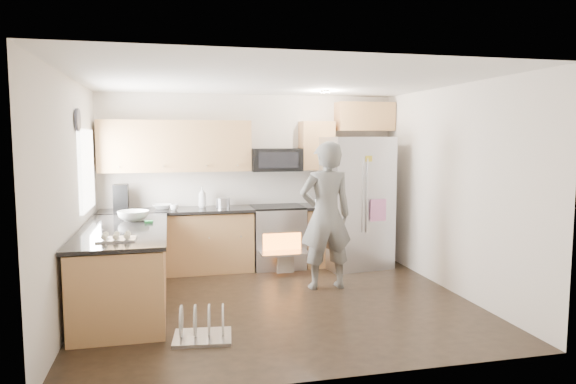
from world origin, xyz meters
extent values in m
plane|color=black|center=(0.00, 0.00, 0.00)|extent=(4.50, 4.50, 0.00)
cube|color=beige|center=(0.00, 2.00, 1.30)|extent=(4.50, 0.04, 2.60)
cube|color=beige|center=(0.00, -2.00, 1.30)|extent=(4.50, 0.04, 2.60)
cube|color=beige|center=(-2.25, 0.00, 1.30)|extent=(0.04, 4.00, 2.60)
cube|color=beige|center=(2.25, 0.00, 1.30)|extent=(0.04, 4.00, 2.60)
cube|color=white|center=(0.00, 0.00, 2.60)|extent=(4.50, 4.00, 0.04)
cube|color=white|center=(-2.23, 1.00, 1.55)|extent=(0.04, 1.00, 1.00)
cylinder|color=#FFE7CC|center=(0.90, 1.10, 2.58)|extent=(0.14, 0.14, 0.02)
cylinder|color=#474754|center=(-2.22, 0.45, 2.15)|extent=(0.03, 0.26, 0.26)
cube|color=#A87143|center=(-1.12, 1.70, 0.43)|extent=(2.15, 0.60, 0.87)
cube|color=black|center=(-1.12, 1.69, 0.91)|extent=(2.19, 0.64, 0.04)
cube|color=#A87143|center=(1.00, 1.70, 0.43)|extent=(0.50, 0.60, 0.87)
cube|color=black|center=(1.00, 1.69, 0.91)|extent=(0.54, 0.64, 0.04)
cube|color=#A87143|center=(-1.12, 1.83, 1.83)|extent=(2.16, 0.33, 0.74)
cube|color=#A87143|center=(1.00, 1.83, 1.83)|extent=(0.50, 0.33, 0.74)
cube|color=#A87143|center=(1.78, 1.83, 2.28)|extent=(0.90, 0.33, 0.44)
imported|color=silver|center=(-1.33, 1.79, 0.96)|extent=(0.28, 0.28, 0.07)
imported|color=silver|center=(-0.76, 1.81, 1.08)|extent=(0.12, 0.12, 0.31)
imported|color=silver|center=(-1.17, 1.58, 0.97)|extent=(0.11, 0.11, 0.09)
cylinder|color=#B7B7BC|center=(-0.46, 1.75, 0.99)|extent=(0.21, 0.21, 0.14)
cube|color=black|center=(-1.89, 1.71, 1.11)|extent=(0.20, 0.24, 0.37)
cylinder|color=#B7B7BC|center=(1.00, 1.75, 0.97)|extent=(0.11, 0.11, 0.09)
cube|color=#A87143|center=(-1.75, 0.25, 0.43)|extent=(0.90, 2.30, 0.87)
cube|color=black|center=(-1.75, 0.25, 0.91)|extent=(0.96, 2.36, 0.04)
imported|color=white|center=(-1.67, 0.79, 0.98)|extent=(0.38, 0.38, 0.12)
cube|color=green|center=(-1.48, 0.54, 0.94)|extent=(0.10, 0.07, 0.03)
cube|color=#B7B7BC|center=(-1.76, -0.46, 0.96)|extent=(0.37, 0.29, 0.08)
cube|color=#B7B7BC|center=(0.35, 1.68, 0.45)|extent=(0.76, 0.62, 0.90)
cube|color=black|center=(0.35, 1.68, 0.92)|extent=(0.76, 0.60, 0.03)
cube|color=orange|center=(0.35, 1.36, 0.40)|extent=(0.56, 0.02, 0.34)
cube|color=#B7B7BC|center=(0.35, 1.20, 0.32)|extent=(0.70, 0.34, 0.03)
cube|color=silver|center=(0.35, 1.15, 0.18)|extent=(0.24, 0.03, 0.28)
cube|color=black|center=(0.35, 1.80, 1.62)|extent=(0.76, 0.40, 0.34)
cube|color=#B7B7BC|center=(1.50, 1.45, 0.98)|extent=(1.04, 0.86, 1.96)
cylinder|color=#B7B7BC|center=(1.47, 1.07, 1.12)|extent=(0.03, 0.03, 1.07)
cylinder|color=#B7B7BC|center=(1.53, 1.07, 1.12)|extent=(0.03, 0.03, 1.07)
cube|color=#F88FD5|center=(1.71, 1.07, 0.91)|extent=(0.25, 0.04, 0.32)
cube|color=#9AC7F7|center=(1.31, 1.07, 1.44)|extent=(0.19, 0.03, 0.23)
imported|color=slate|center=(0.72, 0.46, 0.95)|extent=(0.71, 0.47, 1.90)
cube|color=#B7B7BC|center=(-0.95, -0.92, 0.02)|extent=(0.60, 0.50, 0.03)
cylinder|color=silver|center=(-1.15, -0.90, 0.19)|extent=(0.05, 0.31, 0.31)
cylinder|color=silver|center=(-1.02, -0.91, 0.19)|extent=(0.05, 0.31, 0.31)
cylinder|color=silver|center=(-0.88, -0.93, 0.19)|extent=(0.05, 0.31, 0.31)
cylinder|color=silver|center=(-0.75, -0.94, 0.19)|extent=(0.05, 0.31, 0.31)
camera|label=1|loc=(-1.23, -5.79, 1.94)|focal=32.00mm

